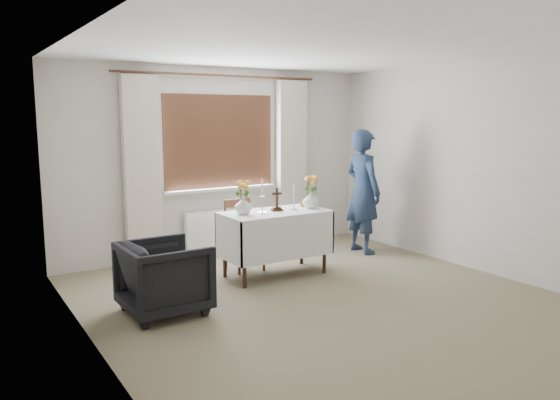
{
  "coord_description": "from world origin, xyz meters",
  "views": [
    {
      "loc": [
        -3.21,
        -4.17,
        1.86
      ],
      "look_at": [
        -0.01,
        0.94,
        0.93
      ],
      "focal_mm": 35.0,
      "sensor_mm": 36.0,
      "label": 1
    }
  ],
  "objects_px": {
    "person": "(363,191)",
    "flower_vase_left": "(243,205)",
    "armchair": "(164,277)",
    "wooden_cross": "(277,199)",
    "flower_vase_right": "(311,200)",
    "altar_table": "(275,243)",
    "wooden_chair": "(244,235)"
  },
  "relations": [
    {
      "from": "person",
      "to": "flower_vase_left",
      "type": "xyz_separation_m",
      "value": [
        -1.99,
        -0.28,
        0.02
      ]
    },
    {
      "from": "armchair",
      "to": "flower_vase_left",
      "type": "relative_size",
      "value": 3.74
    },
    {
      "from": "armchair",
      "to": "wooden_cross",
      "type": "bearing_deg",
      "value": -72.78
    },
    {
      "from": "wooden_cross",
      "to": "flower_vase_right",
      "type": "height_order",
      "value": "wooden_cross"
    },
    {
      "from": "wooden_cross",
      "to": "person",
      "type": "bearing_deg",
      "value": 23.48
    },
    {
      "from": "person",
      "to": "wooden_cross",
      "type": "relative_size",
      "value": 6.21
    },
    {
      "from": "altar_table",
      "to": "flower_vase_right",
      "type": "xyz_separation_m",
      "value": [
        0.47,
        -0.05,
        0.48
      ]
    },
    {
      "from": "armchair",
      "to": "flower_vase_left",
      "type": "height_order",
      "value": "flower_vase_left"
    },
    {
      "from": "wooden_chair",
      "to": "flower_vase_left",
      "type": "distance_m",
      "value": 0.61
    },
    {
      "from": "altar_table",
      "to": "flower_vase_right",
      "type": "bearing_deg",
      "value": -5.6
    },
    {
      "from": "armchair",
      "to": "flower_vase_right",
      "type": "height_order",
      "value": "flower_vase_right"
    },
    {
      "from": "altar_table",
      "to": "wooden_chair",
      "type": "bearing_deg",
      "value": 115.08
    },
    {
      "from": "altar_table",
      "to": "flower_vase_left",
      "type": "xyz_separation_m",
      "value": [
        -0.4,
        0.03,
        0.48
      ]
    },
    {
      "from": "wooden_cross",
      "to": "wooden_chair",
      "type": "bearing_deg",
      "value": 134.07
    },
    {
      "from": "person",
      "to": "flower_vase_right",
      "type": "height_order",
      "value": "person"
    },
    {
      "from": "wooden_chair",
      "to": "person",
      "type": "xyz_separation_m",
      "value": [
        1.78,
        -0.09,
        0.41
      ]
    },
    {
      "from": "wooden_cross",
      "to": "flower_vase_left",
      "type": "height_order",
      "value": "wooden_cross"
    },
    {
      "from": "armchair",
      "to": "wooden_chair",
      "type": "bearing_deg",
      "value": -57.4
    },
    {
      "from": "person",
      "to": "wooden_chair",
      "type": "bearing_deg",
      "value": 87.83
    },
    {
      "from": "wooden_chair",
      "to": "flower_vase_left",
      "type": "height_order",
      "value": "flower_vase_left"
    },
    {
      "from": "person",
      "to": "flower_vase_left",
      "type": "distance_m",
      "value": 2.01
    },
    {
      "from": "altar_table",
      "to": "armchair",
      "type": "relative_size",
      "value": 1.62
    },
    {
      "from": "person",
      "to": "altar_table",
      "type": "bearing_deg",
      "value": 101.87
    },
    {
      "from": "altar_table",
      "to": "armchair",
      "type": "xyz_separation_m",
      "value": [
        -1.54,
        -0.51,
        -0.03
      ]
    },
    {
      "from": "armchair",
      "to": "altar_table",
      "type": "bearing_deg",
      "value": -73.19
    },
    {
      "from": "wooden_chair",
      "to": "wooden_cross",
      "type": "bearing_deg",
      "value": -60.3
    },
    {
      "from": "armchair",
      "to": "person",
      "type": "relative_size",
      "value": 0.46
    },
    {
      "from": "wooden_cross",
      "to": "flower_vase_right",
      "type": "xyz_separation_m",
      "value": [
        0.43,
        -0.07,
        -0.03
      ]
    },
    {
      "from": "altar_table",
      "to": "wooden_cross",
      "type": "relative_size",
      "value": 4.57
    },
    {
      "from": "altar_table",
      "to": "wooden_chair",
      "type": "relative_size",
      "value": 1.44
    },
    {
      "from": "flower_vase_left",
      "to": "altar_table",
      "type": "bearing_deg",
      "value": -4.91
    },
    {
      "from": "wooden_chair",
      "to": "wooden_cross",
      "type": "relative_size",
      "value": 3.17
    }
  ]
}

